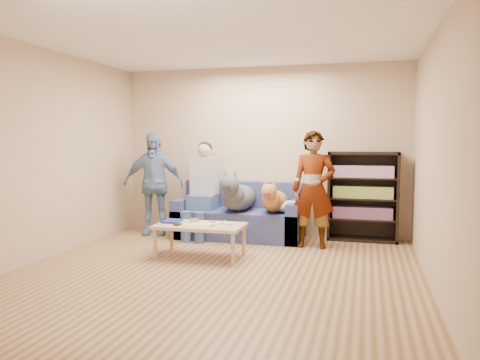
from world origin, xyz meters
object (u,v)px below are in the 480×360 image
(sofa, at_px, (240,219))
(bookshelf, at_px, (363,194))
(coffee_table, at_px, (200,228))
(person_standing_left, at_px, (153,184))
(notebook_blue, at_px, (172,221))
(person_standing_right, at_px, (313,189))
(camera_silver, at_px, (195,220))
(dog_gray, at_px, (237,196))
(dog_tan, at_px, (274,200))
(person_seated, at_px, (202,186))

(sofa, height_order, bookshelf, bookshelf)
(coffee_table, bearing_deg, sofa, 83.47)
(person_standing_left, xyz_separation_m, notebook_blue, (0.81, -1.14, -0.36))
(sofa, distance_m, bookshelf, 1.86)
(person_standing_right, relative_size, camera_silver, 14.55)
(notebook_blue, distance_m, dog_gray, 1.24)
(dog_tan, relative_size, bookshelf, 0.87)
(person_standing_right, relative_size, bookshelf, 1.23)
(coffee_table, relative_size, bookshelf, 0.85)
(camera_silver, xyz_separation_m, sofa, (0.27, 1.20, -0.16))
(dog_gray, bearing_deg, bookshelf, 13.39)
(notebook_blue, xyz_separation_m, dog_tan, (1.11, 1.11, 0.17))
(bookshelf, bearing_deg, sofa, -172.60)
(dog_gray, bearing_deg, person_standing_left, 177.80)
(person_standing_left, distance_m, dog_gray, 1.38)
(sofa, bearing_deg, coffee_table, -96.53)
(person_seated, height_order, dog_tan, person_seated)
(notebook_blue, relative_size, coffee_table, 0.24)
(dog_tan, bearing_deg, dog_gray, -177.38)
(person_standing_right, bearing_deg, person_standing_left, 172.44)
(notebook_blue, bearing_deg, person_standing_right, 27.20)
(notebook_blue, xyz_separation_m, person_seated, (0.00, 1.15, 0.34))
(camera_silver, bearing_deg, person_standing_right, 29.51)
(camera_silver, bearing_deg, dog_gray, 74.09)
(person_standing_right, xyz_separation_m, notebook_blue, (-1.70, -0.88, -0.37))
(dog_gray, xyz_separation_m, dog_tan, (0.55, 0.02, -0.05))
(person_standing_right, relative_size, dog_gray, 1.27)
(person_standing_right, relative_size, notebook_blue, 6.16)
(sofa, distance_m, coffee_table, 1.33)
(camera_silver, bearing_deg, coffee_table, -45.00)
(notebook_blue, height_order, person_seated, person_seated)
(person_standing_right, relative_size, dog_tan, 1.41)
(dog_tan, bearing_deg, bookshelf, 17.88)
(sofa, distance_m, dog_gray, 0.42)
(bookshelf, bearing_deg, coffee_table, -141.42)
(person_standing_left, xyz_separation_m, dog_tan, (1.92, -0.03, -0.19))
(person_standing_right, height_order, sofa, person_standing_right)
(person_seated, bearing_deg, sofa, 12.98)
(person_standing_left, bearing_deg, camera_silver, -57.95)
(coffee_table, bearing_deg, camera_silver, 135.00)
(person_seated, xyz_separation_m, coffee_table, (0.40, -1.20, -0.40))
(bookshelf, bearing_deg, person_standing_right, -135.79)
(sofa, xyz_separation_m, bookshelf, (1.80, 0.23, 0.40))
(sofa, xyz_separation_m, coffee_table, (-0.15, -1.32, 0.09))
(person_standing_left, height_order, dog_gray, person_standing_left)
(dog_gray, bearing_deg, dog_tan, 2.62)
(sofa, height_order, coffee_table, sofa)
(camera_silver, relative_size, bookshelf, 0.08)
(notebook_blue, distance_m, coffee_table, 0.41)
(dog_tan, height_order, bookshelf, bookshelf)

